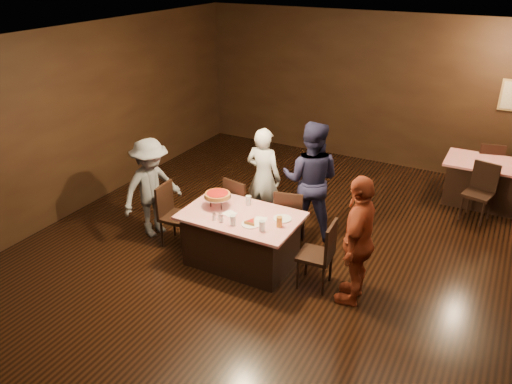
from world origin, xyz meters
TOP-DOWN VIEW (x-y plane):
  - room at (0.00, 0.01)m, footprint 10.00×10.04m
  - main_table at (-0.73, 0.33)m, footprint 1.60×1.00m
  - back_table at (2.02, 3.95)m, footprint 1.30×0.90m
  - chair_far_left at (-1.13, 1.08)m, footprint 0.49×0.49m
  - chair_far_right at (-0.33, 1.08)m, footprint 0.50×0.50m
  - chair_end_left at (-1.83, 0.33)m, footprint 0.45×0.45m
  - chair_end_right at (0.37, 0.33)m, footprint 0.45×0.45m
  - chair_back_near at (2.02, 3.25)m, footprint 0.51×0.51m
  - chair_back_far at (2.02, 4.55)m, footprint 0.51×0.51m
  - diner_white_jacket at (-0.99, 1.51)m, footprint 0.60×0.40m
  - diner_navy_hoodie at (-0.22, 1.54)m, footprint 1.00×0.84m
  - diner_grey_knit at (-2.33, 0.42)m, footprint 0.85×1.13m
  - diner_red_shirt at (0.92, 0.29)m, footprint 0.47×1.02m
  - pizza_stand at (-1.13, 0.38)m, footprint 0.38×0.38m
  - plate_with_slice at (-0.48, 0.15)m, footprint 0.25×0.25m
  - plate_empty at (-0.18, 0.48)m, footprint 0.25×0.25m
  - glass_front_left at (-0.68, 0.03)m, footprint 0.08×0.08m
  - glass_front_right at (-0.28, 0.08)m, footprint 0.08×0.08m
  - glass_amber at (-0.13, 0.28)m, footprint 0.08×0.08m
  - glass_back at (-0.78, 0.63)m, footprint 0.08×0.08m
  - condiments at (-0.91, 0.04)m, footprint 0.17×0.10m
  - napkin_center at (-0.43, 0.33)m, footprint 0.19×0.19m
  - napkin_left at (-0.88, 0.28)m, footprint 0.21×0.21m

SIDE VIEW (x-z plane):
  - main_table at x=-0.73m, z-range 0.00..0.77m
  - back_table at x=2.02m, z-range 0.00..0.77m
  - chair_far_left at x=-1.13m, z-range 0.00..0.95m
  - chair_far_right at x=-0.33m, z-range 0.00..0.95m
  - chair_end_left at x=-1.83m, z-range 0.00..0.95m
  - chair_end_right at x=0.37m, z-range 0.00..0.95m
  - chair_back_near at x=2.02m, z-range 0.00..0.95m
  - chair_back_far at x=2.02m, z-range 0.00..0.95m
  - napkin_center at x=-0.43m, z-range 0.77..0.78m
  - napkin_left at x=-0.88m, z-range 0.77..0.78m
  - diner_grey_knit at x=-2.33m, z-range 0.00..1.55m
  - plate_empty at x=-0.18m, z-range 0.77..0.78m
  - plate_with_slice at x=-0.48m, z-range 0.76..0.83m
  - diner_white_jacket at x=-0.99m, z-range 0.00..1.61m
  - condiments at x=-0.91m, z-range 0.77..0.87m
  - glass_front_left at x=-0.68m, z-range 0.77..0.91m
  - glass_front_right at x=-0.28m, z-range 0.77..0.91m
  - glass_amber at x=-0.13m, z-range 0.77..0.91m
  - glass_back at x=-0.78m, z-range 0.77..0.91m
  - diner_red_shirt at x=0.92m, z-range 0.00..1.70m
  - diner_navy_hoodie at x=-0.22m, z-range 0.00..1.82m
  - pizza_stand at x=-1.13m, z-range 0.84..1.06m
  - room at x=0.00m, z-range 0.63..3.65m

